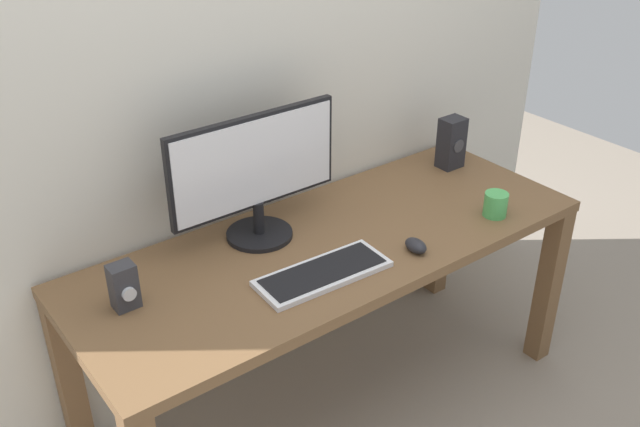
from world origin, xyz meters
name	(u,v)px	position (x,y,z in m)	size (l,w,h in m)	color
ground_plane	(331,401)	(0.00, 0.00, 0.00)	(6.00, 6.00, 0.00)	gray
desk	(333,267)	(0.00, 0.00, 0.61)	(1.77, 0.67, 0.72)	brown
monitor	(255,172)	(-0.18, 0.18, 0.95)	(0.60, 0.22, 0.43)	black
keyboard_primary	(323,273)	(-0.15, -0.14, 0.73)	(0.43, 0.18, 0.02)	silver
mouse	(416,246)	(0.17, -0.21, 0.74)	(0.06, 0.09, 0.04)	#232328
speaker_right	(451,143)	(0.72, 0.16, 0.82)	(0.09, 0.08, 0.20)	#232328
audio_controller	(124,286)	(-0.69, 0.07, 0.79)	(0.07, 0.07, 0.14)	#333338
coffee_mug	(496,204)	(0.55, -0.21, 0.76)	(0.08, 0.08, 0.09)	#4CB259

